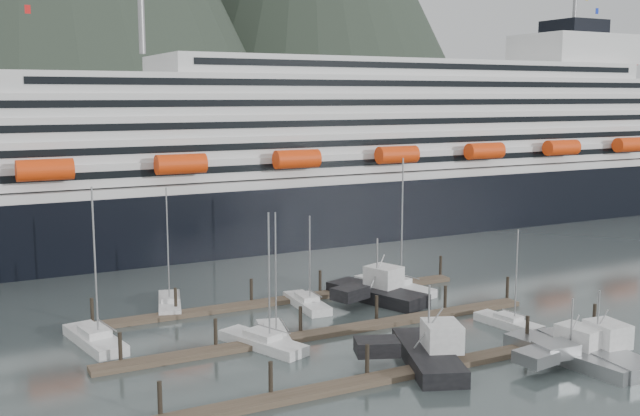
% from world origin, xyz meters
% --- Properties ---
extents(ground, '(1600.00, 1600.00, 0.00)m').
position_xyz_m(ground, '(0.00, 0.00, 0.00)').
color(ground, '#3F4B4A').
rests_on(ground, ground).
extents(cruise_ship, '(210.00, 30.40, 50.30)m').
position_xyz_m(cruise_ship, '(30.03, 54.94, 12.04)').
color(cruise_ship, black).
rests_on(cruise_ship, ground).
extents(dock_near, '(48.18, 2.28, 3.20)m').
position_xyz_m(dock_near, '(-4.93, -9.95, 0.31)').
color(dock_near, '#493E2F').
rests_on(dock_near, ground).
extents(dock_mid, '(48.18, 2.28, 3.20)m').
position_xyz_m(dock_mid, '(-4.93, 3.05, 0.31)').
color(dock_mid, '#493E2F').
rests_on(dock_mid, ground).
extents(dock_far, '(48.18, 2.28, 3.20)m').
position_xyz_m(dock_far, '(-4.93, 16.05, 0.31)').
color(dock_far, '#493E2F').
rests_on(dock_far, ground).
extents(sailboat_a, '(4.55, 10.52, 16.13)m').
position_xyz_m(sailboat_a, '(-27.00, 10.70, 0.46)').
color(sailboat_a, silver).
rests_on(sailboat_a, ground).
extents(sailboat_b, '(4.53, 9.41, 13.37)m').
position_xyz_m(sailboat_b, '(-10.96, 3.86, 0.41)').
color(sailboat_b, silver).
rests_on(sailboat_b, ground).
extents(sailboat_c, '(6.01, 10.17, 13.73)m').
position_xyz_m(sailboat_c, '(-12.83, 2.50, 0.43)').
color(sailboat_c, silver).
rests_on(sailboat_c, ground).
extents(sailboat_e, '(4.82, 9.63, 14.35)m').
position_xyz_m(sailboat_e, '(-16.88, 19.99, 0.42)').
color(sailboat_e, silver).
rests_on(sailboat_e, ground).
extents(sailboat_f, '(3.06, 8.83, 11.15)m').
position_xyz_m(sailboat_f, '(-2.89, 12.89, 0.40)').
color(sailboat_f, silver).
rests_on(sailboat_f, ground).
extents(sailboat_g, '(5.40, 11.88, 17.08)m').
position_xyz_m(sailboat_g, '(10.09, 14.58, 0.45)').
color(sailboat_g, silver).
rests_on(sailboat_g, ground).
extents(sailboat_h, '(3.35, 7.99, 10.83)m').
position_xyz_m(sailboat_h, '(12.54, -3.45, 0.39)').
color(sailboat_h, silver).
rests_on(sailboat_h, ground).
extents(trawler_b, '(10.79, 13.00, 8.09)m').
position_xyz_m(trawler_b, '(-1.51, -8.48, 0.99)').
color(trawler_b, black).
rests_on(trawler_b, ground).
extents(trawler_c, '(9.33, 13.11, 6.49)m').
position_xyz_m(trawler_c, '(10.25, -14.05, 0.85)').
color(trawler_c, '#96999C').
rests_on(trawler_c, ground).
extents(trawler_d, '(9.19, 12.39, 7.22)m').
position_xyz_m(trawler_d, '(12.71, -14.80, 0.91)').
color(trawler_d, '#96999C').
rests_on(trawler_d, ground).
extents(trawler_e, '(10.82, 13.27, 8.25)m').
position_xyz_m(trawler_e, '(5.58, 11.58, 1.01)').
color(trawler_e, black).
rests_on(trawler_e, ground).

